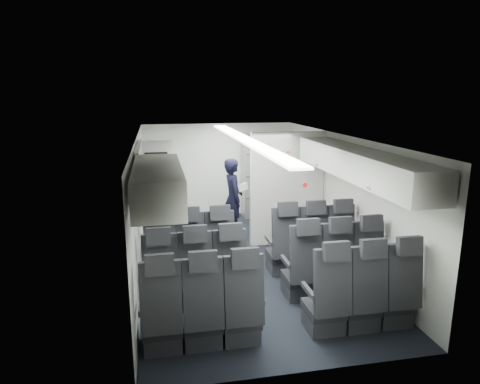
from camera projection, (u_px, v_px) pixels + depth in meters
name	position (u px, v px, depth m)	size (l,w,h in m)	color
cabin_shell	(245.00, 199.00, 7.07)	(3.41, 6.01, 2.16)	black
seat_row_front	(251.00, 251.00, 6.72)	(3.33, 0.56, 1.24)	black
seat_row_mid	(266.00, 275.00, 5.86)	(3.33, 0.56, 1.24)	black
seat_row_rear	(285.00, 306.00, 5.00)	(3.33, 0.56, 1.24)	black
overhead_bin_left_rear	(158.00, 184.00, 4.72)	(0.53, 1.80, 0.40)	silver
overhead_bin_left_front_open	(154.00, 168.00, 6.42)	(0.64, 1.70, 0.72)	#9E9E93
overhead_bin_right_rear	(389.00, 175.00, 5.25)	(0.53, 1.80, 0.40)	silver
overhead_bin_right_front	(332.00, 155.00, 6.92)	(0.53, 1.70, 0.40)	silver
bulkhead_partition	(287.00, 189.00, 8.02)	(1.40, 0.15, 2.13)	silver
galley_unit	(261.00, 176.00, 9.88)	(0.85, 0.52, 1.90)	#939399
boarding_door	(146.00, 192.00, 8.28)	(0.12, 1.27, 1.86)	silver
flight_attendant	(233.00, 199.00, 8.39)	(0.59, 0.38, 1.61)	black
carry_on_bag	(156.00, 160.00, 6.73)	(0.36, 0.25, 0.22)	black
papers	(243.00, 187.00, 8.32)	(0.21, 0.02, 0.15)	white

